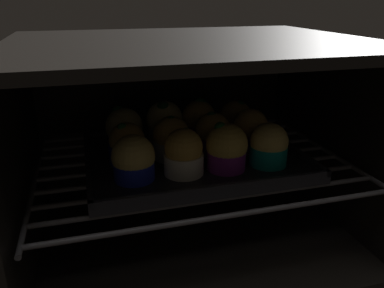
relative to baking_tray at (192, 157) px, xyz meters
The scene contains 15 objects.
oven_cavity 4.86cm from the baking_tray, 90.00° to the left, with size 59.00×47.00×37.00cm.
oven_rack 1.08cm from the baking_tray, 90.00° to the left, with size 54.80×42.00×0.80cm.
baking_tray is the anchor object (origin of this frame).
muffin_row0_col0 13.98cm from the baking_tray, 147.92° to the right, with size 6.77×6.77×7.29cm.
muffin_row0_col1 8.98cm from the baking_tray, 115.32° to the right, with size 6.39×6.39×7.60cm.
muffin_row0_col2 9.28cm from the baking_tray, 63.13° to the right, with size 6.88×6.88×8.10cm.
muffin_row0_col3 14.09cm from the baking_tray, 33.98° to the right, with size 6.46×6.46×7.32cm.
muffin_row1_col0 12.14cm from the baking_tray, behind, with size 6.39×6.39×7.33cm.
muffin_row1_col1 5.51cm from the baking_tray, behind, with size 6.50×6.50×7.71cm.
muffin_row1_col2 5.56cm from the baking_tray, ahead, with size 6.42×6.42×7.82cm.
muffin_row1_col3 11.78cm from the baking_tray, ahead, with size 6.42×6.42×7.75cm.
muffin_row2_col0 14.05cm from the baking_tray, 145.64° to the left, with size 7.00×7.00×7.69cm.
muffin_row2_col1 9.44cm from the baking_tray, 113.92° to the left, with size 6.99×6.99×8.44cm.
muffin_row2_col2 9.23cm from the baking_tray, 64.81° to the left, with size 6.55×6.55×8.31cm.
muffin_row2_col3 13.98cm from the baking_tray, 33.42° to the left, with size 6.56×6.56×7.45cm.
Camera 1 is at (-17.59, -40.13, 42.08)cm, focal length 36.10 mm.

